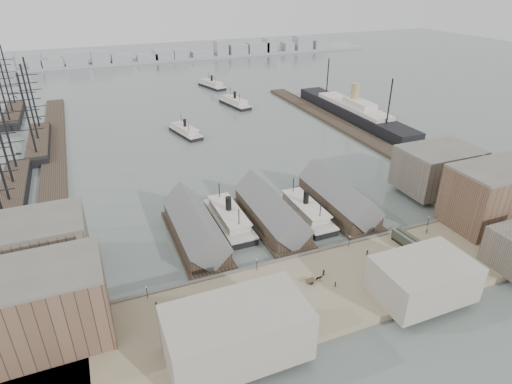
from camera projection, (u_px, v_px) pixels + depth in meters
name	position (u px, v px, depth m)	size (l,w,h in m)	color
ground	(293.00, 251.00, 130.39)	(900.00, 900.00, 0.00)	#4F5B57
quay	(328.00, 288.00, 113.49)	(180.00, 30.00, 2.00)	#87795B
seawall	(302.00, 257.00, 125.59)	(180.00, 1.20, 2.30)	#59544C
west_wharf	(54.00, 162.00, 189.16)	(10.00, 220.00, 1.60)	#2D231C
east_wharf	(347.00, 128.00, 230.45)	(10.00, 180.00, 1.60)	#2D231C
ferry_shed_west	(195.00, 228.00, 133.33)	(14.00, 42.00, 12.60)	#2D231C
ferry_shed_center	(271.00, 212.00, 142.14)	(14.00, 42.00, 12.60)	#2D231C
ferry_shed_east	(338.00, 198.00, 150.96)	(14.00, 42.00, 12.60)	#2D231C
warehouse_west_front	(30.00, 311.00, 91.76)	(32.00, 18.00, 18.00)	brown
warehouse_west_back	(37.00, 245.00, 117.33)	(26.00, 20.00, 14.00)	#60564C
warehouse_east_front	(495.00, 196.00, 137.65)	(30.00, 18.00, 19.00)	brown
warehouse_east_back	(437.00, 169.00, 161.43)	(28.00, 20.00, 15.00)	#60564C
street_bldg_center	(423.00, 279.00, 107.67)	(24.00, 16.00, 10.00)	gray
street_bldg_west	(237.00, 332.00, 90.25)	(30.00, 16.00, 12.00)	gray
lamp_post_far_w	(147.00, 290.00, 107.22)	(0.44, 0.44, 3.92)	black
lamp_post_near_w	(257.00, 263.00, 117.40)	(0.44, 0.44, 3.92)	black
lamp_post_near_e	(350.00, 239.00, 127.57)	(0.44, 0.44, 3.92)	black
lamp_post_far_e	(429.00, 220.00, 137.74)	(0.44, 0.44, 3.92)	black
far_shore	(131.00, 58.00, 402.56)	(500.00, 40.00, 15.72)	gray
ferry_docked_west	(229.00, 218.00, 143.11)	(9.17, 30.57, 10.92)	black
ferry_docked_east	(305.00, 211.00, 147.51)	(8.94, 29.81, 10.65)	black
ferry_open_near	(185.00, 131.00, 222.70)	(13.30, 26.25, 8.99)	black
ferry_open_mid	(235.00, 102.00, 270.90)	(13.59, 28.49, 9.78)	black
ferry_open_far	(212.00, 85.00, 314.15)	(14.92, 27.89, 9.54)	black
sailing_ship_near	(12.00, 194.00, 157.80)	(9.63, 66.33, 39.58)	black
sailing_ship_mid	(39.00, 141.00, 207.09)	(9.57, 55.30, 39.35)	black
sailing_ship_far	(13.00, 113.00, 248.23)	(9.36, 51.98, 38.47)	black
ocean_steamer	(353.00, 111.00, 246.45)	(14.02, 102.47, 20.49)	black
tram	(407.00, 241.00, 128.34)	(3.74, 11.00, 3.84)	black
horse_cart_left	(182.00, 318.00, 101.12)	(4.40, 4.19, 1.67)	black
horse_cart_center	(316.00, 279.00, 114.02)	(4.80, 1.55, 1.48)	black
horse_cart_right	(385.00, 271.00, 117.13)	(4.79, 2.87, 1.53)	black
pedestrian_0	(156.00, 304.00, 105.31)	(0.61, 0.44, 1.66)	black
pedestrian_1	(168.00, 324.00, 99.55)	(0.79, 0.62, 1.63)	black
pedestrian_2	(235.00, 288.00, 110.81)	(1.17, 0.67, 1.81)	black
pedestrian_3	(265.00, 306.00, 104.73)	(0.92, 0.38, 1.57)	black
pedestrian_4	(324.00, 272.00, 116.50)	(0.85, 0.55, 1.73)	black
pedestrian_5	(335.00, 284.00, 112.11)	(0.61, 0.45, 1.68)	black
pedestrian_6	(367.00, 253.00, 124.65)	(0.84, 0.66, 1.74)	black
pedestrian_7	(441.00, 260.00, 121.75)	(1.02, 0.59, 1.58)	black
pedestrian_8	(427.00, 231.00, 135.32)	(0.95, 0.40, 1.62)	black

